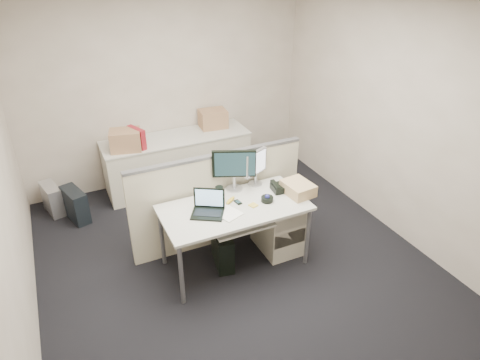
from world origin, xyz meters
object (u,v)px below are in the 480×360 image
desk (235,212)px  desk_phone (282,187)px  monitor_main (234,170)px  laptop (207,205)px

desk → desk_phone: bearing=7.6°
desk_phone → monitor_main: bearing=158.9°
monitor_main → desk_phone: (0.46, -0.24, -0.20)m
desk → monitor_main: bearing=65.8°
desk → laptop: laptop is taller
desk → desk_phone: desk_phone is taller
monitor_main → laptop: (-0.44, -0.34, -0.12)m
monitor_main → desk_phone: 0.55m
laptop → monitor_main: bearing=68.4°
monitor_main → laptop: size_ratio=1.49×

